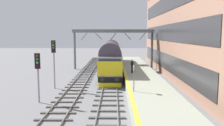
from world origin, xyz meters
TOP-DOWN VIEW (x-y plane):
  - ground_plane at (0.00, 0.00)m, footprint 140.00×140.00m
  - track_main at (0.00, -0.00)m, footprint 2.50×60.00m
  - track_adjacent_west at (-3.53, -0.00)m, footprint 2.50×60.00m
  - station_platform at (3.60, 0.00)m, footprint 4.00×44.00m
  - station_building at (10.17, 5.18)m, footprint 5.87×35.67m
  - diesel_locomotive at (0.00, 7.34)m, footprint 2.74×19.08m
  - signal_post_near at (-5.76, -7.54)m, footprint 0.44×0.22m
  - signal_post_mid at (-5.76, -2.45)m, footprint 0.44×0.22m
  - platform_number_sign at (2.05, -7.61)m, footprint 0.10×0.44m
  - waiting_passenger at (2.61, 1.49)m, footprint 0.45×0.47m
  - overhead_footbridge at (0.29, 11.22)m, footprint 12.83×2.00m

SIDE VIEW (x-z plane):
  - ground_plane at x=0.00m, z-range 0.00..0.00m
  - track_adjacent_west at x=-3.53m, z-range -0.02..0.13m
  - track_main at x=0.00m, z-range -0.02..0.13m
  - station_platform at x=3.60m, z-range 0.00..1.01m
  - waiting_passenger at x=2.61m, z-range 1.17..2.81m
  - platform_number_sign at x=2.05m, z-range 1.34..3.45m
  - diesel_locomotive at x=0.00m, z-range 0.14..4.83m
  - signal_post_near at x=-5.76m, z-range 0.64..4.74m
  - signal_post_mid at x=-5.76m, z-range 0.75..5.76m
  - overhead_footbridge at x=0.29m, z-range 2.61..9.00m
  - station_building at x=10.17m, z-range 0.00..15.06m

